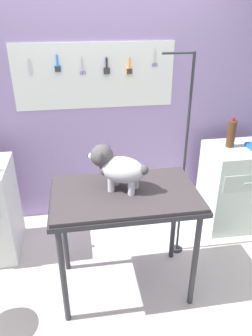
{
  "coord_description": "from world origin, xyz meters",
  "views": [
    {
      "loc": [
        -0.28,
        -1.84,
        2.11
      ],
      "look_at": [
        0.03,
        0.08,
        1.12
      ],
      "focal_mm": 34.31,
      "sensor_mm": 36.0,
      "label": 1
    }
  ],
  "objects_px": {
    "cabinet_right": "(238,186)",
    "soda_bottle": "(231,133)",
    "grooming_table": "(125,202)",
    "grooming_arm": "(183,171)",
    "dog": "(117,167)"
  },
  "relations": [
    {
      "from": "grooming_arm",
      "to": "cabinet_right",
      "type": "height_order",
      "value": "grooming_arm"
    },
    {
      "from": "grooming_table",
      "to": "grooming_arm",
      "type": "xyz_separation_m",
      "value": [
        0.55,
        0.34,
        0.03
      ]
    },
    {
      "from": "grooming_table",
      "to": "cabinet_right",
      "type": "relative_size",
      "value": 1.23
    },
    {
      "from": "cabinet_right",
      "to": "soda_bottle",
      "type": "relative_size",
      "value": 2.95
    },
    {
      "from": "grooming_arm",
      "to": "cabinet_right",
      "type": "xyz_separation_m",
      "value": [
        0.74,
        0.35,
        -0.42
      ]
    },
    {
      "from": "grooming_table",
      "to": "grooming_arm",
      "type": "relative_size",
      "value": 0.59
    },
    {
      "from": "cabinet_right",
      "to": "soda_bottle",
      "type": "distance_m",
      "value": 0.59
    },
    {
      "from": "grooming_table",
      "to": "cabinet_right",
      "type": "bearing_deg",
      "value": 28.39
    },
    {
      "from": "grooming_table",
      "to": "dog",
      "type": "distance_m",
      "value": 0.28
    },
    {
      "from": "grooming_table",
      "to": "soda_bottle",
      "type": "height_order",
      "value": "soda_bottle"
    },
    {
      "from": "grooming_table",
      "to": "cabinet_right",
      "type": "xyz_separation_m",
      "value": [
        1.29,
        0.7,
        -0.38
      ]
    },
    {
      "from": "soda_bottle",
      "to": "grooming_arm",
      "type": "bearing_deg",
      "value": -146.42
    },
    {
      "from": "grooming_arm",
      "to": "soda_bottle",
      "type": "xyz_separation_m",
      "value": [
        0.6,
        0.4,
        0.16
      ]
    },
    {
      "from": "grooming_table",
      "to": "soda_bottle",
      "type": "distance_m",
      "value": 1.39
    },
    {
      "from": "grooming_table",
      "to": "dog",
      "type": "height_order",
      "value": "dog"
    }
  ]
}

